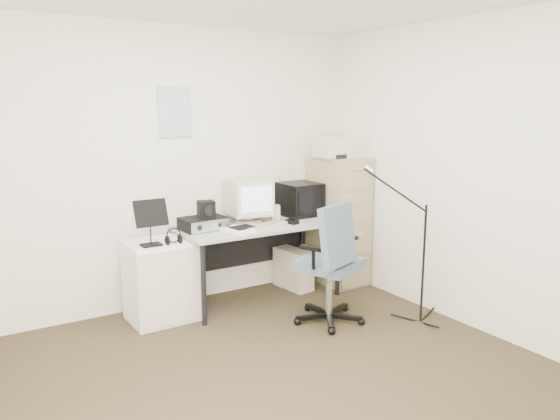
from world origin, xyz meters
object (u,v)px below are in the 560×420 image
filing_cabinet (338,220)px  desk (259,262)px  side_cart (162,281)px  office_chair (330,262)px

filing_cabinet → desk: bearing=-178.2°
filing_cabinet → side_cart: (-1.90, -0.02, -0.31)m
desk → side_cart: size_ratio=2.18×
side_cart → office_chair: bearing=-35.2°
desk → office_chair: office_chair is taller
filing_cabinet → desk: (-0.95, -0.03, -0.29)m
filing_cabinet → side_cart: filing_cabinet is taller
office_chair → side_cart: office_chair is taller
filing_cabinet → office_chair: 1.10m
office_chair → desk: bearing=84.5°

